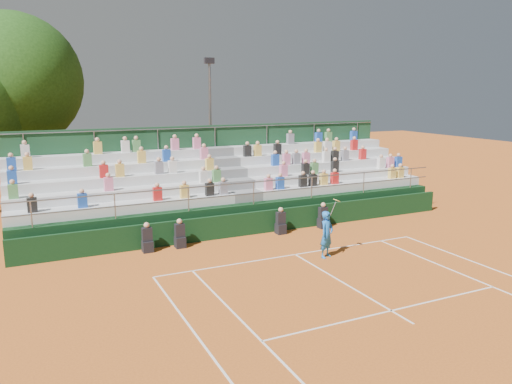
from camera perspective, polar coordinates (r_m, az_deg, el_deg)
name	(u,v)px	position (r m, az deg, el deg)	size (l,w,h in m)	color
ground	(295,255)	(19.26, 4.51, -7.15)	(90.00, 90.00, 0.00)	#C66121
courtside_wall	(259,222)	(21.82, 0.34, -3.49)	(20.00, 0.15, 1.00)	black
line_officials	(237,229)	(20.95, -2.14, -4.21)	(8.43, 0.40, 1.19)	black
grandstand	(231,196)	(24.57, -2.92, -0.42)	(20.00, 5.20, 4.40)	black
tennis_player	(327,234)	(18.86, 8.09, -4.80)	(0.91, 0.65, 2.22)	blue
tree_east	(14,81)	(29.13, -25.97, 11.33)	(6.95, 6.95, 10.12)	#392414
floodlight_mast	(210,114)	(31.03, -5.26, 8.83)	(0.60, 0.25, 8.08)	gray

